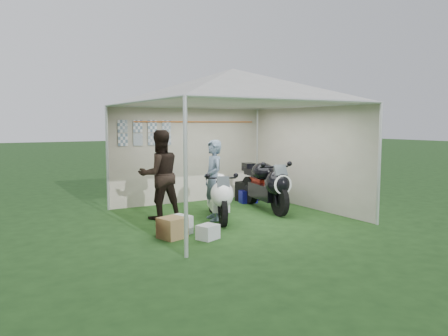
{
  "coord_description": "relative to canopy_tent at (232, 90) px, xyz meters",
  "views": [
    {
      "loc": [
        -4.62,
        -7.54,
        1.92
      ],
      "look_at": [
        0.01,
        0.35,
        0.98
      ],
      "focal_mm": 35.0,
      "sensor_mm": 36.0,
      "label": 1
    }
  ],
  "objects": [
    {
      "name": "ground",
      "position": [
        0.0,
        -0.03,
        -2.58
      ],
      "size": [
        80.0,
        80.0,
        0.0
      ],
      "primitive_type": "plane",
      "color": "#1B3A16",
      "rests_on": "ground"
    },
    {
      "name": "canopy_tent",
      "position": [
        0.0,
        0.0,
        0.0
      ],
      "size": [
        5.66,
        5.66,
        3.0
      ],
      "color": "silver",
      "rests_on": "ground"
    },
    {
      "name": "motorcycle_white",
      "position": [
        -0.4,
        -0.15,
        -2.05
      ],
      "size": [
        0.93,
        1.83,
        0.95
      ],
      "rotation": [
        0.0,
        0.0,
        -0.37
      ],
      "color": "black",
      "rests_on": "ground"
    },
    {
      "name": "motorcycle_black",
      "position": [
        0.98,
        0.14,
        -1.98
      ],
      "size": [
        0.72,
        2.17,
        1.07
      ],
      "rotation": [
        0.0,
        0.0,
        -0.18
      ],
      "color": "black",
      "rests_on": "ground"
    },
    {
      "name": "paddock_stand",
      "position": [
        1.15,
        1.12,
        -2.42
      ],
      "size": [
        0.44,
        0.32,
        0.3
      ],
      "primitive_type": "cube",
      "rotation": [
        0.0,
        0.0,
        -0.18
      ],
      "color": "#1E1EAB",
      "rests_on": "ground"
    },
    {
      "name": "person_dark_jacket",
      "position": [
        -1.35,
        0.56,
        -1.68
      ],
      "size": [
        0.89,
        0.7,
        1.79
      ],
      "primitive_type": "imported",
      "rotation": [
        0.0,
        0.0,
        3.12
      ],
      "color": "black",
      "rests_on": "ground"
    },
    {
      "name": "person_blue_jacket",
      "position": [
        -0.47,
        -0.08,
        -1.78
      ],
      "size": [
        0.48,
        0.64,
        1.59
      ],
      "primitive_type": "imported",
      "rotation": [
        0.0,
        0.0,
        -1.75
      ],
      "color": "slate",
      "rests_on": "ground"
    },
    {
      "name": "equipment_box",
      "position": [
        1.29,
        1.35,
        -2.33
      ],
      "size": [
        0.55,
        0.48,
        0.49
      ],
      "primitive_type": "cube",
      "rotation": [
        0.0,
        0.0,
        0.2
      ],
      "color": "black",
      "rests_on": "ground"
    },
    {
      "name": "crate_0",
      "position": [
        -1.59,
        -0.77,
        -2.42
      ],
      "size": [
        0.56,
        0.5,
        0.32
      ],
      "primitive_type": "cube",
      "rotation": [
        0.0,
        0.0,
        0.32
      ],
      "color": "silver",
      "rests_on": "ground"
    },
    {
      "name": "crate_1",
      "position": [
        -1.75,
        -0.96,
        -2.4
      ],
      "size": [
        0.48,
        0.48,
        0.35
      ],
      "primitive_type": "cube",
      "rotation": [
        0.0,
        0.0,
        0.28
      ],
      "color": "olive",
      "rests_on": "ground"
    },
    {
      "name": "crate_2",
      "position": [
        -1.26,
        -1.32,
        -2.45
      ],
      "size": [
        0.41,
        0.38,
        0.24
      ],
      "primitive_type": "cube",
      "rotation": [
        0.0,
        0.0,
        0.39
      ],
      "color": "silver",
      "rests_on": "ground"
    }
  ]
}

